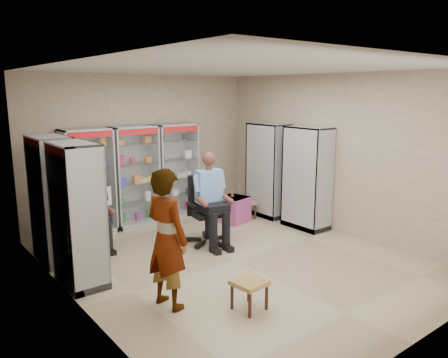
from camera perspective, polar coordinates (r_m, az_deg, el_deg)
floor at (r=7.12m, az=1.44°, el=-10.62°), size 6.00×6.00×0.00m
room_shell at (r=6.64m, az=1.52°, el=5.35°), size 5.02×6.02×3.01m
cabinet_back_left at (r=8.51m, az=-17.30°, el=-0.43°), size 0.90×0.50×2.00m
cabinet_back_mid at (r=8.87m, az=-11.57°, el=0.33°), size 0.90×0.50×2.00m
cabinet_back_right at (r=9.33m, az=-6.35°, el=1.02°), size 0.90×0.50×2.00m
cabinet_right_far at (r=9.43m, az=5.77°, el=1.15°), size 0.90×0.50×2.00m
cabinet_right_near at (r=8.68m, az=10.79°, el=0.12°), size 0.90×0.50×2.00m
cabinet_left_far at (r=7.36m, az=-21.46°, el=-2.51°), size 0.90×0.50×2.00m
cabinet_left_near at (r=6.34m, az=-18.57°, el=-4.47°), size 0.90×0.50×2.00m
wooden_chair at (r=7.88m, az=-16.87°, el=-5.30°), size 0.42×0.42×0.94m
seated_customer at (r=7.78m, az=-16.82°, el=-3.98°), size 0.44×0.60×1.34m
office_chair at (r=7.75m, az=-2.25°, el=-4.04°), size 0.76×0.76×1.21m
seated_shopkeeper at (r=7.67m, az=-2.04°, el=-2.92°), size 0.62×0.78×1.55m
pink_trunk at (r=9.07m, az=1.25°, el=-3.98°), size 0.65×0.64×0.53m
tea_glass at (r=9.02m, az=1.07°, el=-2.03°), size 0.07×0.07×0.09m
woven_stool_a at (r=9.35m, az=2.84°, el=-4.02°), size 0.44×0.44×0.37m
woven_stool_b at (r=5.60m, az=3.32°, el=-14.86°), size 0.42×0.42×0.38m
standing_man at (r=5.46m, az=-7.47°, el=-7.76°), size 0.54×0.72×1.77m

